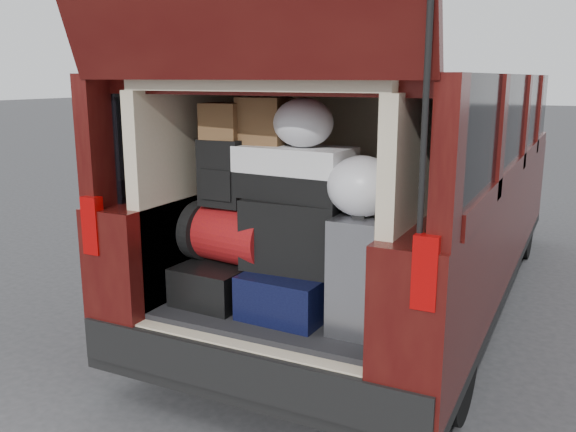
% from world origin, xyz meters
% --- Properties ---
extents(ground, '(80.00, 80.00, 0.00)m').
position_xyz_m(ground, '(0.00, 0.00, 0.00)').
color(ground, '#333335').
rests_on(ground, ground).
extents(minivan, '(1.90, 5.35, 2.77)m').
position_xyz_m(minivan, '(0.00, 1.86, 0.91)').
color(minivan, black).
rests_on(minivan, ground).
extents(load_floor, '(1.24, 1.05, 0.55)m').
position_xyz_m(load_floor, '(0.00, 0.28, 0.28)').
color(load_floor, black).
rests_on(load_floor, ground).
extents(black_hardshell, '(0.41, 0.54, 0.21)m').
position_xyz_m(black_hardshell, '(-0.38, 0.14, 0.66)').
color(black_hardshell, black).
rests_on(black_hardshell, load_floor).
extents(navy_hardshell, '(0.45, 0.54, 0.23)m').
position_xyz_m(navy_hardshell, '(0.06, 0.14, 0.66)').
color(navy_hardshell, black).
rests_on(navy_hardshell, load_floor).
extents(silver_roller, '(0.24, 0.38, 0.57)m').
position_xyz_m(silver_roller, '(0.45, 0.09, 0.83)').
color(silver_roller, silver).
rests_on(silver_roller, load_floor).
extents(red_duffel, '(0.53, 0.39, 0.32)m').
position_xyz_m(red_duffel, '(-0.32, 0.16, 0.92)').
color(red_duffel, '#9E160E').
rests_on(red_duffel, black_hardshell).
extents(black_soft_case, '(0.53, 0.33, 0.37)m').
position_xyz_m(black_soft_case, '(0.06, 0.16, 0.96)').
color(black_soft_case, black).
rests_on(black_soft_case, navy_hardshell).
extents(backpack, '(0.26, 0.16, 0.36)m').
position_xyz_m(backpack, '(-0.36, 0.14, 1.26)').
color(backpack, black).
rests_on(backpack, red_duffel).
extents(twotone_duffel, '(0.62, 0.35, 0.27)m').
position_xyz_m(twotone_duffel, '(0.03, 0.20, 1.28)').
color(twotone_duffel, white).
rests_on(twotone_duffel, black_soft_case).
extents(grocery_sack_lower, '(0.22, 0.19, 0.19)m').
position_xyz_m(grocery_sack_lower, '(-0.37, 0.16, 1.54)').
color(grocery_sack_lower, brown).
rests_on(grocery_sack_lower, backpack).
extents(grocery_sack_upper, '(0.26, 0.21, 0.24)m').
position_xyz_m(grocery_sack_upper, '(-0.16, 0.23, 1.54)').
color(grocery_sack_upper, brown).
rests_on(grocery_sack_upper, twotone_duffel).
extents(plastic_bag_center, '(0.31, 0.29, 0.25)m').
position_xyz_m(plastic_bag_center, '(0.09, 0.18, 1.54)').
color(plastic_bag_center, white).
rests_on(plastic_bag_center, twotone_duffel).
extents(plastic_bag_right, '(0.36, 0.34, 0.29)m').
position_xyz_m(plastic_bag_right, '(0.44, 0.07, 1.26)').
color(plastic_bag_right, white).
rests_on(plastic_bag_right, silver_roller).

